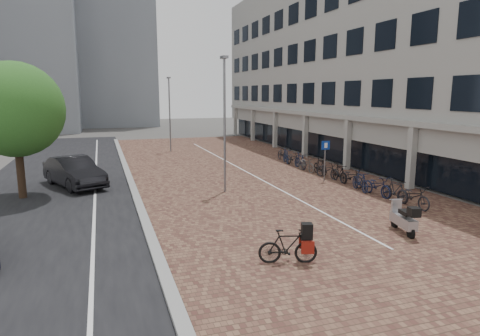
% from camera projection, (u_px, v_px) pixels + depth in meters
% --- Properties ---
extents(ground, '(140.00, 140.00, 0.00)m').
position_uv_depth(ground, '(291.00, 229.00, 15.54)').
color(ground, '#474442').
rests_on(ground, ground).
extents(plaza_brick, '(14.50, 42.00, 0.04)m').
position_uv_depth(plaza_brick, '(240.00, 170.00, 27.36)').
color(plaza_brick, brown).
rests_on(plaza_brick, ground).
extents(street_asphalt, '(8.00, 50.00, 0.03)m').
position_uv_depth(street_asphalt, '(59.00, 181.00, 23.92)').
color(street_asphalt, black).
rests_on(street_asphalt, ground).
extents(curb, '(0.35, 42.00, 0.14)m').
position_uv_depth(curb, '(129.00, 176.00, 25.13)').
color(curb, gray).
rests_on(curb, ground).
extents(lane_line, '(0.12, 44.00, 0.00)m').
position_uv_depth(lane_line, '(96.00, 179.00, 24.54)').
color(lane_line, white).
rests_on(lane_line, street_asphalt).
extents(parking_line, '(0.10, 30.00, 0.00)m').
position_uv_depth(parking_line, '(243.00, 170.00, 27.42)').
color(parking_line, white).
rests_on(parking_line, plaza_brick).
extents(office_building, '(8.40, 40.00, 15.00)m').
position_uv_depth(office_building, '(355.00, 49.00, 33.03)').
color(office_building, '#9B9B96').
rests_on(office_building, ground).
extents(bg_towers, '(33.00, 23.00, 32.00)m').
position_uv_depth(bg_towers, '(32.00, 24.00, 54.25)').
color(bg_towers, gray).
rests_on(bg_towers, ground).
extents(car_dark, '(3.60, 5.21, 1.63)m').
position_uv_depth(car_dark, '(74.00, 172.00, 22.49)').
color(car_dark, black).
rests_on(car_dark, ground).
extents(hero_bike, '(1.83, 1.00, 1.24)m').
position_uv_depth(hero_bike, '(288.00, 246.00, 12.30)').
color(hero_bike, black).
rests_on(hero_bike, ground).
extents(scooter_front, '(0.87, 1.75, 1.15)m').
position_uv_depth(scooter_front, '(403.00, 218.00, 14.98)').
color(scooter_front, '#A1A1A6').
rests_on(scooter_front, ground).
extents(parking_sign, '(0.49, 0.11, 2.35)m').
position_uv_depth(parking_sign, '(325.00, 155.00, 23.57)').
color(parking_sign, slate).
rests_on(parking_sign, ground).
extents(lamp_near, '(0.12, 0.12, 6.73)m').
position_uv_depth(lamp_near, '(225.00, 127.00, 20.77)').
color(lamp_near, slate).
rests_on(lamp_near, ground).
extents(lamp_far, '(0.12, 0.12, 6.30)m').
position_uv_depth(lamp_far, '(170.00, 115.00, 35.58)').
color(lamp_far, slate).
rests_on(lamp_far, ground).
extents(street_tree, '(4.46, 4.46, 6.49)m').
position_uv_depth(street_tree, '(18.00, 112.00, 19.56)').
color(street_tree, '#382619').
rests_on(street_tree, ground).
extents(bike_row, '(1.25, 15.81, 1.05)m').
position_uv_depth(bike_row, '(328.00, 170.00, 24.75)').
color(bike_row, black).
rests_on(bike_row, ground).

